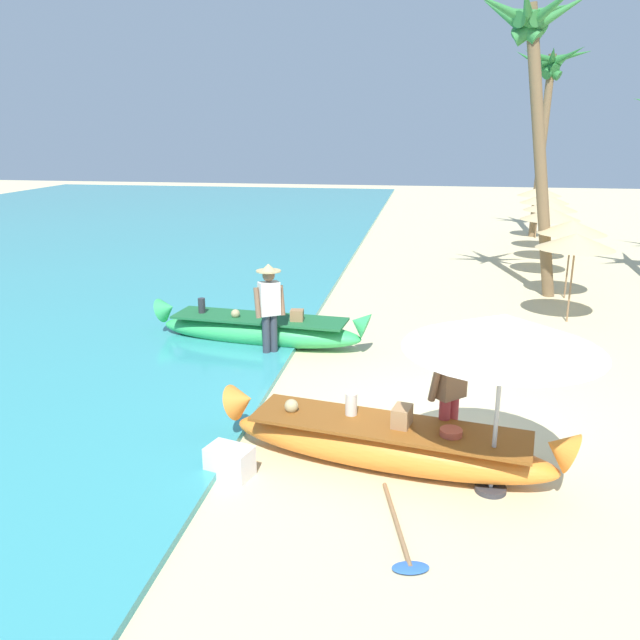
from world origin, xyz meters
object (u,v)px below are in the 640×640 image
Objects in this scene: boat_orange_foreground at (387,443)px; palm_tree_mid_cluster at (533,50)px; person_vendor_hatted at (269,304)px; patio_umbrella_large at (504,333)px; palm_tree_leaning_seaward at (550,83)px; person_tourist_customer at (450,387)px; cooler_box at (230,461)px; paddle at (401,537)px; boat_green_midground at (260,329)px.

palm_tree_mid_cluster is at bearing 74.54° from boat_orange_foreground.
person_vendor_hatted is 5.46m from patio_umbrella_large.
palm_tree_mid_cluster reaches higher than palm_tree_leaning_seaward.
boat_orange_foreground is 0.63× the size of palm_tree_leaning_seaward.
cooler_box is at bearing -161.65° from person_tourist_customer.
patio_umbrella_large is 4.04× the size of cooler_box.
palm_tree_leaning_seaward is at bearing 80.29° from patio_umbrella_large.
cooler_box is (-2.57, -0.85, -0.78)m from person_tourist_customer.
person_tourist_customer is 1.08× the size of paddle.
paddle is at bearing -8.42° from cooler_box.
person_tourist_customer is at bearing -101.56° from palm_tree_mid_cluster.
cooler_box is at bearing -164.19° from boat_orange_foreground.
palm_tree_mid_cluster reaches higher than person_vendor_hatted.
boat_green_midground is 4.88m from cooler_box.
patio_umbrella_large reaches higher than paddle.
paddle is (0.24, -1.47, -0.29)m from boat_orange_foreground.
person_tourist_customer is 10.15m from palm_tree_mid_cluster.
palm_tree_leaning_seaward is (3.76, 18.39, 4.62)m from person_tourist_customer.
person_tourist_customer is 19.33m from palm_tree_leaning_seaward.
patio_umbrella_large reaches higher than cooler_box.
patio_umbrella_large is 0.31× the size of palm_tree_leaning_seaward.
boat_green_midground is at bearing 119.40° from person_vendor_hatted.
person_vendor_hatted is 5.82m from paddle.
palm_tree_leaning_seaward reaches higher than person_tourist_customer.
palm_tree_mid_cluster is (4.89, 5.48, 4.70)m from person_vendor_hatted.
patio_umbrella_large is 19.72m from palm_tree_leaning_seaward.
boat_orange_foreground is at bearing -105.46° from palm_tree_mid_cluster.
patio_umbrella_large is 0.31× the size of palm_tree_mid_cluster.
palm_tree_leaning_seaward reaches higher than paddle.
palm_tree_mid_cluster is (-1.96, -9.60, 0.11)m from palm_tree_leaning_seaward.
person_tourist_customer is at bearing -47.04° from person_vendor_hatted.
person_tourist_customer is at bearing 124.93° from patio_umbrella_large.
boat_orange_foreground is 2.74× the size of paddle.
boat_orange_foreground is 19.96m from palm_tree_leaning_seaward.
cooler_box is at bearing -108.19° from palm_tree_leaning_seaward.
palm_tree_leaning_seaward is 20.96m from cooler_box.
palm_tree_leaning_seaward is 4.34× the size of paddle.
palm_tree_leaning_seaward reaches higher than boat_orange_foreground.
palm_tree_mid_cluster reaches higher than boat_green_midground.
palm_tree_mid_cluster is 4.42× the size of paddle.
paddle is at bearing -62.97° from person_vendor_hatted.
person_tourist_customer reaches higher than boat_green_midground.
paddle is at bearing -104.97° from person_tourist_customer.
cooler_box is 0.34× the size of paddle.
palm_tree_leaning_seaward is 9.79m from palm_tree_mid_cluster.
patio_umbrella_large is (0.49, -0.70, 0.95)m from person_tourist_customer.
person_tourist_customer reaches higher than boat_orange_foreground.
boat_green_midground is at bearing 131.08° from person_tourist_customer.
person_vendor_hatted is 4.28m from cooler_box.
boat_green_midground is 8.09× the size of cooler_box.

